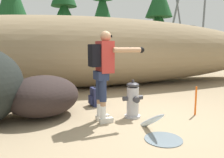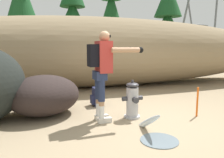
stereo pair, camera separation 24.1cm
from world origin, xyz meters
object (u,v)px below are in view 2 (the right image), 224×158
object	(u,v)px
utility_worker	(103,65)
spare_backpack	(97,97)
boulder_mid	(44,95)
survey_stake	(197,102)
fire_hydrant	(132,101)

from	to	relation	value
utility_worker	spare_backpack	bearing A→B (deg)	80.04
boulder_mid	utility_worker	bearing A→B (deg)	-33.55
spare_backpack	boulder_mid	xyz separation A→B (m)	(-1.20, -0.40, 0.20)
utility_worker	survey_stake	distance (m)	2.05
fire_hydrant	boulder_mid	size ratio (longest dim) A/B	0.51
utility_worker	spare_backpack	xyz separation A→B (m)	(0.11, 1.13, -0.85)
fire_hydrant	boulder_mid	distance (m)	1.82
fire_hydrant	survey_stake	xyz separation A→B (m)	(1.29, -0.29, -0.05)
boulder_mid	survey_stake	distance (m)	3.13
utility_worker	survey_stake	world-z (taller)	utility_worker
fire_hydrant	survey_stake	distance (m)	1.32
fire_hydrant	utility_worker	xyz separation A→B (m)	(-0.60, -0.04, 0.72)
utility_worker	spare_backpack	size ratio (longest dim) A/B	3.58
utility_worker	boulder_mid	distance (m)	1.46
survey_stake	spare_backpack	bearing A→B (deg)	142.12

